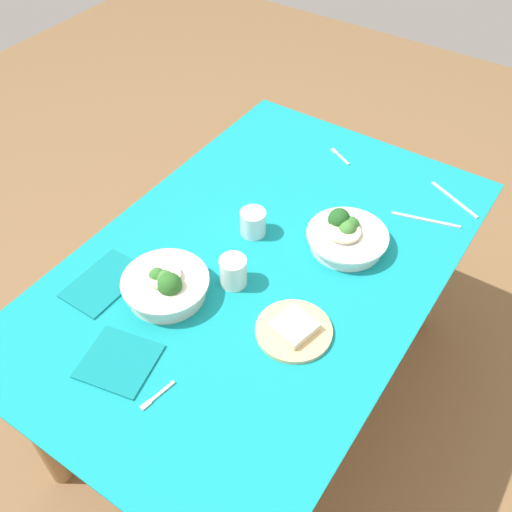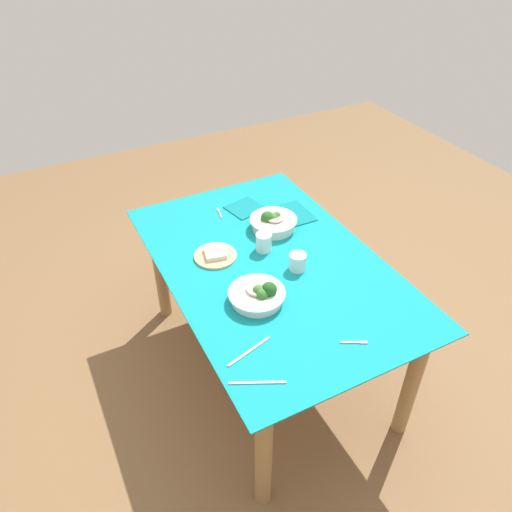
{
  "view_description": "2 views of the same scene",
  "coord_description": "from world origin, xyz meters",
  "px_view_note": "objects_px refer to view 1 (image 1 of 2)",
  "views": [
    {
      "loc": [
        0.97,
        0.63,
        1.92
      ],
      "look_at": [
        0.02,
        0.0,
        0.75
      ],
      "focal_mm": 40.68,
      "sensor_mm": 36.0,
      "label": 1
    },
    {
      "loc": [
        -1.55,
        0.87,
        2.11
      ],
      "look_at": [
        0.03,
        0.06,
        0.75
      ],
      "focal_mm": 34.19,
      "sensor_mm": 36.0,
      "label": 2
    }
  ],
  "objects_px": {
    "table_knife_left": "(426,220)",
    "water_glass_center": "(253,223)",
    "broccoli_bowl_far": "(346,236)",
    "napkin_folded_upper": "(119,361)",
    "water_glass_side": "(233,272)",
    "table_knife_right": "(454,200)",
    "fork_by_near_bowl": "(156,396)",
    "napkin_folded_lower": "(104,282)",
    "broccoli_bowl_near": "(166,286)",
    "fork_by_far_bowl": "(339,156)",
    "bread_side_plate": "(294,329)"
  },
  "relations": [
    {
      "from": "broccoli_bowl_far",
      "to": "table_knife_left",
      "type": "relative_size",
      "value": 1.13
    },
    {
      "from": "broccoli_bowl_far",
      "to": "table_knife_left",
      "type": "xyz_separation_m",
      "value": [
        -0.23,
        0.16,
        -0.03
      ]
    },
    {
      "from": "broccoli_bowl_near",
      "to": "fork_by_near_bowl",
      "type": "xyz_separation_m",
      "value": [
        0.26,
        0.18,
        -0.03
      ]
    },
    {
      "from": "fork_by_far_bowl",
      "to": "napkin_folded_upper",
      "type": "distance_m",
      "value": 1.07
    },
    {
      "from": "broccoli_bowl_far",
      "to": "bread_side_plate",
      "type": "xyz_separation_m",
      "value": [
        0.36,
        0.04,
        -0.02
      ]
    },
    {
      "from": "broccoli_bowl_near",
      "to": "table_knife_right",
      "type": "relative_size",
      "value": 1.17
    },
    {
      "from": "fork_by_far_bowl",
      "to": "table_knife_right",
      "type": "xyz_separation_m",
      "value": [
        0.0,
        0.42,
        -0.0
      ]
    },
    {
      "from": "broccoli_bowl_far",
      "to": "bread_side_plate",
      "type": "height_order",
      "value": "broccoli_bowl_far"
    },
    {
      "from": "fork_by_far_bowl",
      "to": "water_glass_side",
      "type": "bearing_deg",
      "value": 120.13
    },
    {
      "from": "water_glass_side",
      "to": "fork_by_near_bowl",
      "type": "xyz_separation_m",
      "value": [
        0.4,
        0.06,
        -0.04
      ]
    },
    {
      "from": "fork_by_far_bowl",
      "to": "broccoli_bowl_near",
      "type": "bearing_deg",
      "value": 111.02
    },
    {
      "from": "table_knife_right",
      "to": "table_knife_left",
      "type": "bearing_deg",
      "value": 100.45
    },
    {
      "from": "water_glass_side",
      "to": "napkin_folded_upper",
      "type": "distance_m",
      "value": 0.39
    },
    {
      "from": "water_glass_side",
      "to": "napkin_folded_upper",
      "type": "relative_size",
      "value": 0.51
    },
    {
      "from": "bread_side_plate",
      "to": "fork_by_far_bowl",
      "type": "height_order",
      "value": "bread_side_plate"
    },
    {
      "from": "table_knife_right",
      "to": "napkin_folded_lower",
      "type": "xyz_separation_m",
      "value": [
        0.89,
        -0.69,
        0.0
      ]
    },
    {
      "from": "broccoli_bowl_near",
      "to": "fork_by_far_bowl",
      "type": "xyz_separation_m",
      "value": [
        -0.83,
        0.09,
        -0.03
      ]
    },
    {
      "from": "broccoli_bowl_far",
      "to": "napkin_folded_lower",
      "type": "relative_size",
      "value": 1.11
    },
    {
      "from": "table_knife_left",
      "to": "water_glass_center",
      "type": "bearing_deg",
      "value": 24.02
    },
    {
      "from": "water_glass_side",
      "to": "fork_by_far_bowl",
      "type": "relative_size",
      "value": 0.92
    },
    {
      "from": "bread_side_plate",
      "to": "broccoli_bowl_near",
      "type": "bearing_deg",
      "value": -76.49
    },
    {
      "from": "fork_by_near_bowl",
      "to": "napkin_folded_lower",
      "type": "distance_m",
      "value": 0.41
    },
    {
      "from": "table_knife_left",
      "to": "napkin_folded_lower",
      "type": "xyz_separation_m",
      "value": [
        0.75,
        -0.65,
        0.0
      ]
    },
    {
      "from": "water_glass_side",
      "to": "napkin_folded_lower",
      "type": "distance_m",
      "value": 0.37
    },
    {
      "from": "water_glass_center",
      "to": "fork_by_near_bowl",
      "type": "xyz_separation_m",
      "value": [
        0.6,
        0.13,
        -0.04
      ]
    },
    {
      "from": "broccoli_bowl_near",
      "to": "bread_side_plate",
      "type": "height_order",
      "value": "broccoli_bowl_near"
    },
    {
      "from": "napkin_folded_upper",
      "to": "napkin_folded_lower",
      "type": "height_order",
      "value": "same"
    },
    {
      "from": "table_knife_left",
      "to": "table_knife_right",
      "type": "distance_m",
      "value": 0.15
    },
    {
      "from": "water_glass_center",
      "to": "broccoli_bowl_far",
      "type": "bearing_deg",
      "value": 113.44
    },
    {
      "from": "fork_by_near_bowl",
      "to": "napkin_folded_lower",
      "type": "relative_size",
      "value": 0.47
    },
    {
      "from": "bread_side_plate",
      "to": "table_knife_right",
      "type": "relative_size",
      "value": 0.98
    },
    {
      "from": "broccoli_bowl_near",
      "to": "bread_side_plate",
      "type": "bearing_deg",
      "value": 103.51
    },
    {
      "from": "fork_by_near_bowl",
      "to": "fork_by_far_bowl",
      "type": "bearing_deg",
      "value": -165.32
    },
    {
      "from": "napkin_folded_upper",
      "to": "broccoli_bowl_near",
      "type": "bearing_deg",
      "value": -170.06
    },
    {
      "from": "broccoli_bowl_near",
      "to": "table_knife_left",
      "type": "relative_size",
      "value": 1.12
    },
    {
      "from": "table_knife_left",
      "to": "napkin_folded_upper",
      "type": "xyz_separation_m",
      "value": [
        0.92,
        -0.43,
        0.0
      ]
    },
    {
      "from": "broccoli_bowl_near",
      "to": "fork_by_near_bowl",
      "type": "bearing_deg",
      "value": 35.2
    },
    {
      "from": "water_glass_center",
      "to": "fork_by_far_bowl",
      "type": "xyz_separation_m",
      "value": [
        -0.49,
        0.03,
        -0.04
      ]
    },
    {
      "from": "napkin_folded_lower",
      "to": "napkin_folded_upper",
      "type": "bearing_deg",
      "value": 51.97
    },
    {
      "from": "broccoli_bowl_far",
      "to": "fork_by_far_bowl",
      "type": "height_order",
      "value": "broccoli_bowl_far"
    },
    {
      "from": "table_knife_left",
      "to": "broccoli_bowl_far",
      "type": "bearing_deg",
      "value": 39.95
    },
    {
      "from": "broccoli_bowl_far",
      "to": "napkin_folded_upper",
      "type": "relative_size",
      "value": 1.38
    },
    {
      "from": "broccoli_bowl_far",
      "to": "napkin_folded_upper",
      "type": "xyz_separation_m",
      "value": [
        0.69,
        -0.27,
        -0.03
      ]
    },
    {
      "from": "broccoli_bowl_near",
      "to": "water_glass_side",
      "type": "distance_m",
      "value": 0.19
    },
    {
      "from": "water_glass_center",
      "to": "water_glass_side",
      "type": "distance_m",
      "value": 0.21
    },
    {
      "from": "fork_by_far_bowl",
      "to": "table_knife_right",
      "type": "relative_size",
      "value": 0.48
    },
    {
      "from": "water_glass_side",
      "to": "table_knife_left",
      "type": "distance_m",
      "value": 0.65
    },
    {
      "from": "napkin_folded_upper",
      "to": "water_glass_center",
      "type": "bearing_deg",
      "value": 178.54
    },
    {
      "from": "bread_side_plate",
      "to": "fork_by_near_bowl",
      "type": "distance_m",
      "value": 0.39
    },
    {
      "from": "napkin_folded_lower",
      "to": "water_glass_side",
      "type": "bearing_deg",
      "value": 124.36
    }
  ]
}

